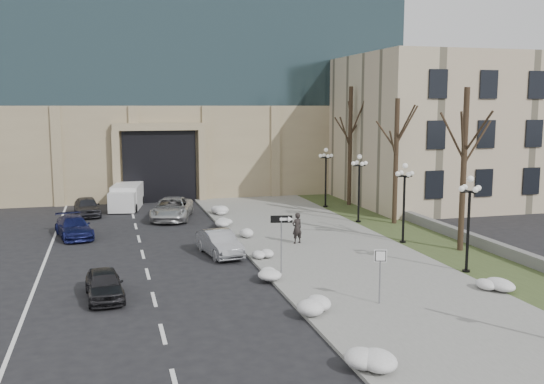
{
  "coord_description": "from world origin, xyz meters",
  "views": [
    {
      "loc": [
        -8.16,
        -18.81,
        8.03
      ],
      "look_at": [
        0.16,
        11.69,
        3.5
      ],
      "focal_mm": 40.0,
      "sensor_mm": 36.0,
      "label": 1
    }
  ],
  "objects": [
    {
      "name": "snow_clump_f",
      "position": [
        -0.82,
        20.24,
        0.3
      ],
      "size": [
        1.1,
        1.6,
        0.36
      ],
      "primitive_type": "ellipsoid",
      "color": "silver",
      "rests_on": "sidewalk"
    },
    {
      "name": "tree_far",
      "position": [
        10.5,
        26.0,
        6.15
      ],
      "size": [
        3.2,
        3.2,
        9.5
      ],
      "color": "black",
      "rests_on": "ground"
    },
    {
      "name": "tree_mid",
      "position": [
        10.5,
        18.0,
        5.5
      ],
      "size": [
        3.2,
        3.2,
        8.5
      ],
      "color": "black",
      "rests_on": "ground"
    },
    {
      "name": "snow_clump_e",
      "position": [
        -0.49,
        16.04,
        0.3
      ],
      "size": [
        1.1,
        1.6,
        0.36
      ],
      "primitive_type": "ellipsoid",
      "color": "silver",
      "rests_on": "sidewalk"
    },
    {
      "name": "lamppost_c",
      "position": [
        8.3,
        19.0,
        3.07
      ],
      "size": [
        1.18,
        1.18,
        4.76
      ],
      "color": "black",
      "rests_on": "ground"
    },
    {
      "name": "stone_wall",
      "position": [
        12.0,
        16.0,
        0.35
      ],
      "size": [
        0.5,
        30.0,
        0.7
      ],
      "primitive_type": "cube",
      "color": "slate",
      "rests_on": "ground"
    },
    {
      "name": "lamppost_d",
      "position": [
        8.3,
        25.5,
        3.07
      ],
      "size": [
        1.18,
        1.18,
        4.76
      ],
      "color": "black",
      "rests_on": "ground"
    },
    {
      "name": "car_c",
      "position": [
        -10.31,
        19.47,
        0.65
      ],
      "size": [
        2.72,
        4.73,
        1.29
      ],
      "primitive_type": "imported",
      "rotation": [
        0.0,
        0.0,
        0.22
      ],
      "color": "navy",
      "rests_on": "ground"
    },
    {
      "name": "classical_building",
      "position": [
        22.0,
        27.98,
        6.0
      ],
      "size": [
        22.0,
        18.12,
        12.0
      ],
      "color": "tan",
      "rests_on": "ground"
    },
    {
      "name": "snow_clump_g",
      "position": [
        -0.33,
        24.4,
        0.3
      ],
      "size": [
        1.1,
        1.6,
        0.36
      ],
      "primitive_type": "ellipsoid",
      "color": "silver",
      "rests_on": "sidewalk"
    },
    {
      "name": "pedestrian",
      "position": [
        2.26,
        13.89,
        1.01
      ],
      "size": [
        0.75,
        0.61,
        1.79
      ],
      "primitive_type": "imported",
      "rotation": [
        0.0,
        0.0,
        3.46
      ],
      "color": "black",
      "rests_on": "sidewalk"
    },
    {
      "name": "ground",
      "position": [
        0.0,
        0.0,
        0.0
      ],
      "size": [
        160.0,
        160.0,
        0.0
      ],
      "primitive_type": "plane",
      "color": "black",
      "rests_on": "ground"
    },
    {
      "name": "snow_clump_h",
      "position": [
        7.79,
        2.95,
        0.3
      ],
      "size": [
        1.1,
        1.6,
        0.36
      ],
      "primitive_type": "ellipsoid",
      "color": "silver",
      "rests_on": "sidewalk"
    },
    {
      "name": "one_way_sign",
      "position": [
        -0.18,
        8.07,
        2.39
      ],
      "size": [
        1.07,
        0.42,
        2.89
      ],
      "rotation": [
        0.0,
        0.0,
        -0.22
      ],
      "color": "slate",
      "rests_on": "ground"
    },
    {
      "name": "snow_clump_b",
      "position": [
        -0.53,
        2.26,
        0.3
      ],
      "size": [
        1.1,
        1.6,
        0.36
      ],
      "primitive_type": "ellipsoid",
      "color": "silver",
      "rests_on": "sidewalk"
    },
    {
      "name": "car_d",
      "position": [
        -3.86,
        23.94,
        0.77
      ],
      "size": [
        3.79,
        5.96,
        1.53
      ],
      "primitive_type": "imported",
      "rotation": [
        0.0,
        0.0,
        -0.24
      ],
      "color": "#B7B7B7",
      "rests_on": "ground"
    },
    {
      "name": "grass_strip",
      "position": [
        10.0,
        14.0,
        0.05
      ],
      "size": [
        4.0,
        40.0,
        0.1
      ],
      "primitive_type": "cube",
      "color": "#384522",
      "rests_on": "ground"
    },
    {
      "name": "tree_near",
      "position": [
        10.5,
        10.0,
        5.83
      ],
      "size": [
        3.2,
        3.2,
        9.0
      ],
      "color": "black",
      "rests_on": "ground"
    },
    {
      "name": "curb",
      "position": [
        -1.0,
        14.0,
        0.07
      ],
      "size": [
        0.3,
        40.0,
        0.14
      ],
      "primitive_type": "cube",
      "color": "gray",
      "rests_on": "ground"
    },
    {
      "name": "sidewalk",
      "position": [
        3.5,
        14.0,
        0.06
      ],
      "size": [
        9.0,
        40.0,
        0.12
      ],
      "primitive_type": "cube",
      "color": "gray",
      "rests_on": "ground"
    },
    {
      "name": "car_a",
      "position": [
        -8.48,
        6.67,
        0.62
      ],
      "size": [
        1.75,
        3.75,
        1.24
      ],
      "primitive_type": "imported",
      "rotation": [
        0.0,
        0.0,
        0.08
      ],
      "color": "black",
      "rests_on": "ground"
    },
    {
      "name": "lamppost_b",
      "position": [
        8.3,
        12.5,
        3.07
      ],
      "size": [
        1.18,
        1.18,
        4.76
      ],
      "color": "black",
      "rests_on": "ground"
    },
    {
      "name": "keep_sign",
      "position": [
        2.21,
        2.73,
        1.72
      ],
      "size": [
        0.49,
        0.18,
        2.34
      ],
      "rotation": [
        0.0,
        0.0,
        -0.29
      ],
      "color": "slate",
      "rests_on": "ground"
    },
    {
      "name": "snow_clump_d",
      "position": [
        -0.56,
        11.13,
        0.3
      ],
      "size": [
        1.1,
        1.6,
        0.36
      ],
      "primitive_type": "ellipsoid",
      "color": "silver",
      "rests_on": "sidewalk"
    },
    {
      "name": "snow_clump_c",
      "position": [
        -0.82,
        7.49,
        0.3
      ],
      "size": [
        1.1,
        1.6,
        0.36
      ],
      "primitive_type": "ellipsoid",
      "color": "silver",
      "rests_on": "sidewalk"
    },
    {
      "name": "lamppost_a",
      "position": [
        8.3,
        6.0,
        3.07
      ],
      "size": [
        1.18,
        1.18,
        4.76
      ],
      "color": "black",
      "rests_on": "ground"
    },
    {
      "name": "snow_clump_a",
      "position": [
        -0.64,
        -2.5,
        0.3
      ],
      "size": [
        1.1,
        1.6,
        0.36
      ],
      "primitive_type": "ellipsoid",
      "color": "silver",
      "rests_on": "sidewalk"
    },
    {
      "name": "car_e",
      "position": [
        -9.73,
        26.94,
        0.7
      ],
      "size": [
        2.2,
        4.28,
        1.39
      ],
      "primitive_type": "imported",
      "rotation": [
        0.0,
        0.0,
        0.14
      ],
      "color": "#313136",
      "rests_on": "ground"
    },
    {
      "name": "box_truck",
      "position": [
        -6.8,
        29.63,
        0.9
      ],
      "size": [
        3.0,
        6.08,
        1.85
      ],
      "rotation": [
        0.0,
        0.0,
        -0.18
      ],
      "color": "silver",
      "rests_on": "ground"
    },
    {
      "name": "car_b",
      "position": [
        -2.5,
        12.68,
        0.68
      ],
      "size": [
        2.09,
        4.31,
        1.36
      ],
      "primitive_type": "imported",
      "rotation": [
        0.0,
        0.0,
        0.16
      ],
      "color": "#9FA2A7",
      "rests_on": "ground"
    }
  ]
}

